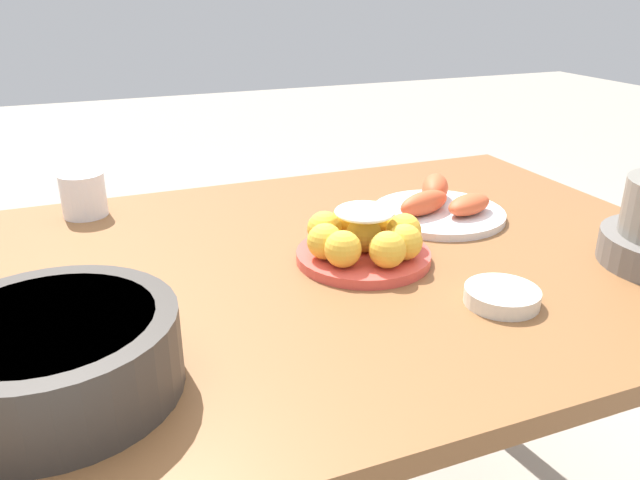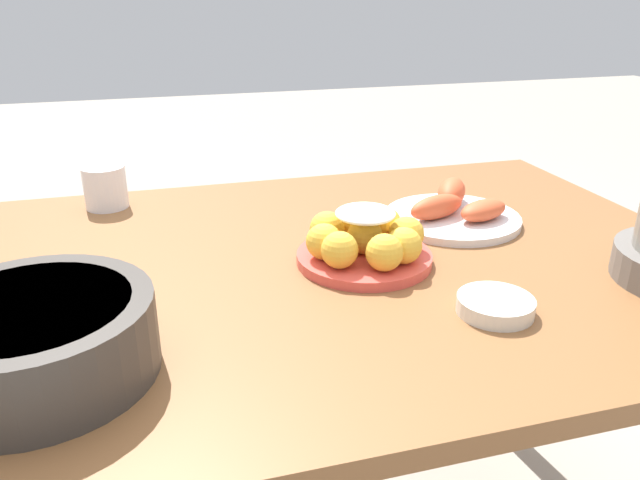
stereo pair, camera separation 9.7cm
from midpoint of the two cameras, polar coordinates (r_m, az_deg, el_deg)
name	(u,v)px [view 1 (the left image)]	position (r m, az deg, el deg)	size (l,w,h in m)	color
dining_table	(277,317)	(1.02, -6.65, -7.07)	(1.44, 0.89, 0.73)	brown
cake_plate	(364,239)	(0.98, 1.23, 0.00)	(0.21, 0.21, 0.09)	#E04C42
serving_bowl	(54,354)	(0.75, -26.70, -9.37)	(0.27, 0.27, 0.09)	#3D3833
sauce_bowl	(502,296)	(0.88, 13.32, -5.04)	(0.10, 0.10, 0.02)	silver
seafood_platter	(439,206)	(1.19, 8.59, 3.03)	(0.25, 0.25, 0.06)	silver
cup_near	(83,195)	(1.27, -22.90, 3.80)	(0.08, 0.08, 0.08)	white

